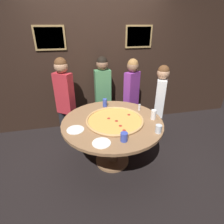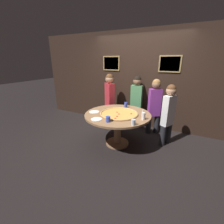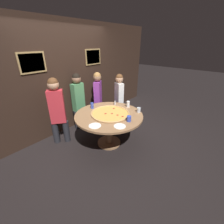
{
  "view_description": "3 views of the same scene",
  "coord_description": "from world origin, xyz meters",
  "px_view_note": "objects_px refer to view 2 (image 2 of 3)",
  "views": [
    {
      "loc": [
        -0.48,
        -2.09,
        1.96
      ],
      "look_at": [
        -0.01,
        -0.01,
        0.89
      ],
      "focal_mm": 28.0,
      "sensor_mm": 36.0,
      "label": 1
    },
    {
      "loc": [
        1.26,
        -2.78,
        1.84
      ],
      "look_at": [
        -0.1,
        -0.08,
        0.79
      ],
      "focal_mm": 24.0,
      "sensor_mm": 36.0,
      "label": 2
    },
    {
      "loc": [
        -2.09,
        -1.89,
        2.12
      ],
      "look_at": [
        0.0,
        -0.09,
        0.82
      ],
      "focal_mm": 24.0,
      "sensor_mm": 36.0,
      "label": 3
    }
  ],
  "objects_px": {
    "giant_pizza": "(119,113)",
    "white_plate_right_side": "(96,119)",
    "white_plate_near_front": "(94,112)",
    "drink_cup_far_right": "(126,105)",
    "diner_far_left": "(110,97)",
    "drink_cup_beside_pizza": "(133,122)",
    "drink_cup_far_left": "(143,116)",
    "diner_far_right": "(168,112)",
    "diner_centre_back": "(136,99)",
    "drink_cup_by_shaker": "(108,119)",
    "diner_side_right": "(155,104)",
    "dining_table": "(118,120)",
    "condiment_shaker": "(143,112)"
  },
  "relations": [
    {
      "from": "white_plate_near_front",
      "to": "drink_cup_far_right",
      "type": "bearing_deg",
      "value": 50.95
    },
    {
      "from": "diner_far_left",
      "to": "condiment_shaker",
      "type": "bearing_deg",
      "value": -172.45
    },
    {
      "from": "drink_cup_far_left",
      "to": "white_plate_right_side",
      "type": "relative_size",
      "value": 0.65
    },
    {
      "from": "drink_cup_far_right",
      "to": "giant_pizza",
      "type": "bearing_deg",
      "value": -84.76
    },
    {
      "from": "drink_cup_far_right",
      "to": "diner_centre_back",
      "type": "height_order",
      "value": "diner_centre_back"
    },
    {
      "from": "drink_cup_beside_pizza",
      "to": "diner_far_left",
      "type": "bearing_deg",
      "value": 131.55
    },
    {
      "from": "giant_pizza",
      "to": "drink_cup_by_shaker",
      "type": "distance_m",
      "value": 0.48
    },
    {
      "from": "white_plate_right_side",
      "to": "condiment_shaker",
      "type": "height_order",
      "value": "condiment_shaker"
    },
    {
      "from": "drink_cup_by_shaker",
      "to": "drink_cup_far_left",
      "type": "bearing_deg",
      "value": 36.58
    },
    {
      "from": "giant_pizza",
      "to": "diner_far_left",
      "type": "xyz_separation_m",
      "value": [
        -0.69,
        0.89,
        0.09
      ]
    },
    {
      "from": "white_plate_near_front",
      "to": "diner_side_right",
      "type": "distance_m",
      "value": 1.53
    },
    {
      "from": "dining_table",
      "to": "white_plate_right_side",
      "type": "xyz_separation_m",
      "value": [
        -0.24,
        -0.48,
        0.15
      ]
    },
    {
      "from": "dining_table",
      "to": "drink_cup_far_left",
      "type": "height_order",
      "value": "drink_cup_far_left"
    },
    {
      "from": "drink_cup_beside_pizza",
      "to": "diner_far_left",
      "type": "relative_size",
      "value": 0.07
    },
    {
      "from": "condiment_shaker",
      "to": "diner_far_left",
      "type": "xyz_separation_m",
      "value": [
        -1.15,
        0.64,
        0.06
      ]
    },
    {
      "from": "diner_far_left",
      "to": "giant_pizza",
      "type": "bearing_deg",
      "value": 164.51
    },
    {
      "from": "dining_table",
      "to": "white_plate_near_front",
      "type": "xyz_separation_m",
      "value": [
        -0.52,
        -0.13,
        0.15
      ]
    },
    {
      "from": "dining_table",
      "to": "drink_cup_by_shaker",
      "type": "distance_m",
      "value": 0.53
    },
    {
      "from": "diner_side_right",
      "to": "diner_far_right",
      "type": "height_order",
      "value": "diner_side_right"
    },
    {
      "from": "dining_table",
      "to": "white_plate_near_front",
      "type": "height_order",
      "value": "white_plate_near_front"
    },
    {
      "from": "drink_cup_far_left",
      "to": "dining_table",
      "type": "bearing_deg",
      "value": 172.36
    },
    {
      "from": "white_plate_near_front",
      "to": "diner_far_left",
      "type": "xyz_separation_m",
      "value": [
        -0.14,
        1.01,
        0.1
      ]
    },
    {
      "from": "white_plate_near_front",
      "to": "condiment_shaker",
      "type": "height_order",
      "value": "condiment_shaker"
    },
    {
      "from": "condiment_shaker",
      "to": "diner_centre_back",
      "type": "height_order",
      "value": "diner_centre_back"
    },
    {
      "from": "dining_table",
      "to": "drink_cup_far_right",
      "type": "relative_size",
      "value": 10.81
    },
    {
      "from": "drink_cup_far_left",
      "to": "diner_far_left",
      "type": "relative_size",
      "value": 0.09
    },
    {
      "from": "drink_cup_beside_pizza",
      "to": "diner_far_right",
      "type": "xyz_separation_m",
      "value": [
        0.48,
        0.92,
        -0.02
      ]
    },
    {
      "from": "drink_cup_far_right",
      "to": "diner_far_right",
      "type": "distance_m",
      "value": 0.99
    },
    {
      "from": "drink_cup_by_shaker",
      "to": "drink_cup_far_right",
      "type": "bearing_deg",
      "value": 92.25
    },
    {
      "from": "diner_centre_back",
      "to": "diner_side_right",
      "type": "bearing_deg",
      "value": 158.97
    },
    {
      "from": "dining_table",
      "to": "diner_far_right",
      "type": "xyz_separation_m",
      "value": [
        0.98,
        0.5,
        0.19
      ]
    },
    {
      "from": "diner_far_left",
      "to": "diner_centre_back",
      "type": "distance_m",
      "value": 0.75
    },
    {
      "from": "giant_pizza",
      "to": "drink_cup_far_left",
      "type": "bearing_deg",
      "value": -7.25
    },
    {
      "from": "drink_cup_beside_pizza",
      "to": "diner_centre_back",
      "type": "bearing_deg",
      "value": 106.02
    },
    {
      "from": "white_plate_near_front",
      "to": "condiment_shaker",
      "type": "bearing_deg",
      "value": 20.09
    },
    {
      "from": "diner_far_right",
      "to": "white_plate_near_front",
      "type": "bearing_deg",
      "value": -39.88
    },
    {
      "from": "drink_cup_beside_pizza",
      "to": "condiment_shaker",
      "type": "distance_m",
      "value": 0.66
    },
    {
      "from": "giant_pizza",
      "to": "white_plate_right_side",
      "type": "bearing_deg",
      "value": -119.96
    },
    {
      "from": "giant_pizza",
      "to": "diner_side_right",
      "type": "relative_size",
      "value": 0.58
    },
    {
      "from": "condiment_shaker",
      "to": "diner_far_left",
      "type": "distance_m",
      "value": 1.32
    },
    {
      "from": "drink_cup_far_right",
      "to": "white_plate_right_side",
      "type": "relative_size",
      "value": 0.61
    },
    {
      "from": "diner_side_right",
      "to": "drink_cup_far_left",
      "type": "bearing_deg",
      "value": 57.02
    },
    {
      "from": "white_plate_right_side",
      "to": "diner_far_right",
      "type": "height_order",
      "value": "diner_far_right"
    },
    {
      "from": "drink_cup_beside_pizza",
      "to": "white_plate_near_front",
      "type": "bearing_deg",
      "value": 164.07
    },
    {
      "from": "drink_cup_far_left",
      "to": "giant_pizza",
      "type": "bearing_deg",
      "value": 172.75
    },
    {
      "from": "drink_cup_far_right",
      "to": "white_plate_near_front",
      "type": "xyz_separation_m",
      "value": [
        -0.51,
        -0.63,
        -0.06
      ]
    },
    {
      "from": "white_plate_near_front",
      "to": "diner_side_right",
      "type": "xyz_separation_m",
      "value": [
        1.11,
        1.05,
        0.06
      ]
    },
    {
      "from": "diner_far_right",
      "to": "white_plate_right_side",
      "type": "bearing_deg",
      "value": -23.77
    },
    {
      "from": "diner_far_left",
      "to": "drink_cup_beside_pizza",
      "type": "bearing_deg",
      "value": 168.23
    },
    {
      "from": "dining_table",
      "to": "diner_centre_back",
      "type": "relative_size",
      "value": 0.98
    }
  ]
}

